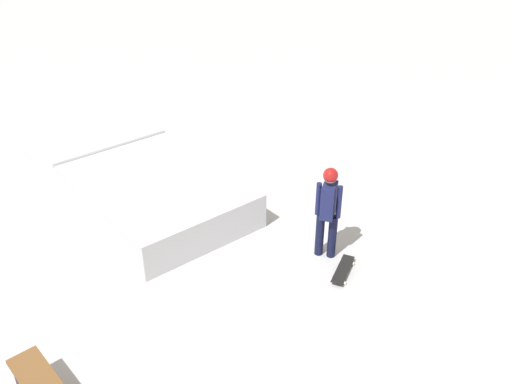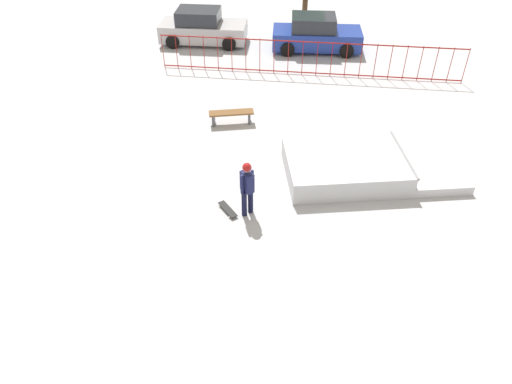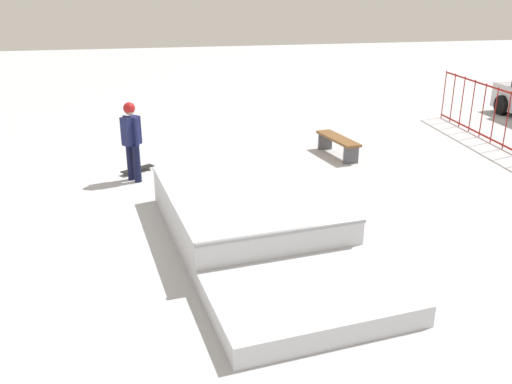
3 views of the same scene
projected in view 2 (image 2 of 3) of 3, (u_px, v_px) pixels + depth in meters
ground_plane at (321, 174)px, 15.21m from camera, size 60.00×60.00×0.00m
skate_ramp at (360, 167)px, 14.97m from camera, size 5.66×3.20×0.74m
skater at (247, 185)px, 13.11m from camera, size 0.41×0.43×1.73m
skateboard at (228, 209)px, 13.75m from camera, size 0.62×0.77×0.09m
perimeter_fence at (310, 58)px, 20.36m from camera, size 12.70×1.23×1.50m
park_bench at (231, 115)px, 17.41m from camera, size 1.64×0.64×0.48m
parked_car_silver at (202, 28)px, 23.26m from camera, size 4.20×2.12×1.60m
parked_car_blue at (316, 35)px, 22.56m from camera, size 4.15×2.02×1.60m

